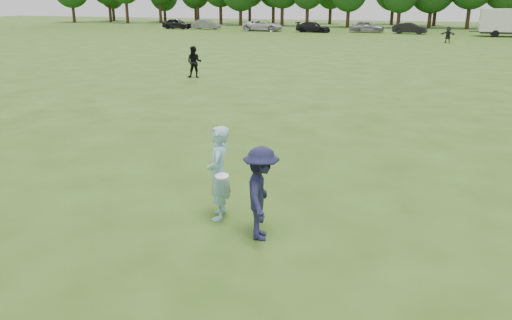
# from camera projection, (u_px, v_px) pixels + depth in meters

# --- Properties ---
(ground) EXTENTS (200.00, 200.00, 0.00)m
(ground) POSITION_uv_depth(u_px,v_px,m) (204.00, 223.00, 10.14)
(ground) COLOR #304914
(ground) RESTS_ON ground
(thrower) EXTENTS (0.65, 0.82, 1.95)m
(thrower) POSITION_uv_depth(u_px,v_px,m) (219.00, 173.00, 10.11)
(thrower) COLOR #87BDD0
(thrower) RESTS_ON ground
(defender) EXTENTS (0.96, 1.30, 1.80)m
(defender) POSITION_uv_depth(u_px,v_px,m) (261.00, 193.00, 9.26)
(defender) COLOR #1B1C3B
(defender) RESTS_ON ground
(player_far_a) EXTENTS (0.98, 0.84, 1.78)m
(player_far_a) POSITION_uv_depth(u_px,v_px,m) (194.00, 62.00, 28.36)
(player_far_a) COLOR black
(player_far_a) RESTS_ON ground
(player_far_d) EXTENTS (1.60, 0.86, 1.64)m
(player_far_d) POSITION_uv_depth(u_px,v_px,m) (448.00, 35.00, 50.79)
(player_far_d) COLOR black
(player_far_d) RESTS_ON ground
(car_a) EXTENTS (4.47, 1.89, 1.51)m
(car_a) POSITION_uv_depth(u_px,v_px,m) (177.00, 24.00, 74.17)
(car_a) COLOR black
(car_a) RESTS_ON ground
(car_b) EXTENTS (4.30, 1.61, 1.40)m
(car_b) POSITION_uv_depth(u_px,v_px,m) (206.00, 24.00, 73.40)
(car_b) COLOR slate
(car_b) RESTS_ON ground
(car_c) EXTENTS (5.70, 2.92, 1.54)m
(car_c) POSITION_uv_depth(u_px,v_px,m) (263.00, 25.00, 69.23)
(car_c) COLOR silver
(car_c) RESTS_ON ground
(car_d) EXTENTS (4.75, 2.16, 1.35)m
(car_d) POSITION_uv_depth(u_px,v_px,m) (313.00, 27.00, 66.75)
(car_d) COLOR black
(car_d) RESTS_ON ground
(car_e) EXTENTS (4.55, 1.92, 1.53)m
(car_e) POSITION_uv_depth(u_px,v_px,m) (367.00, 27.00, 66.27)
(car_e) COLOR gray
(car_e) RESTS_ON ground
(car_f) EXTENTS (4.39, 2.02, 1.39)m
(car_f) POSITION_uv_depth(u_px,v_px,m) (410.00, 28.00, 63.72)
(car_f) COLOR black
(car_f) RESTS_ON ground
(disc_in_play) EXTENTS (0.32, 0.32, 0.08)m
(disc_in_play) POSITION_uv_depth(u_px,v_px,m) (222.00, 176.00, 9.74)
(disc_in_play) COLOR white
(disc_in_play) RESTS_ON ground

